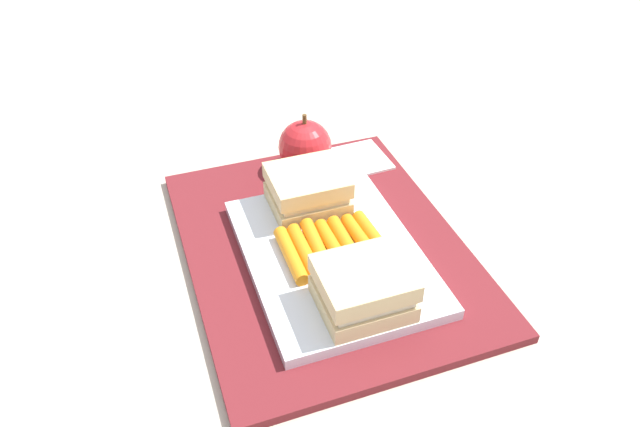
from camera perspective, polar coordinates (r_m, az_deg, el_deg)
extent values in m
plane|color=#B7AD99|center=(0.64, 0.37, -3.59)|extent=(2.40, 2.40, 0.00)
cube|color=maroon|center=(0.64, 0.38, -3.25)|extent=(0.36, 0.28, 0.01)
cube|color=white|center=(0.61, 1.17, -3.96)|extent=(0.23, 0.17, 0.01)
cube|color=#DBC189|center=(0.55, 4.05, -7.98)|extent=(0.07, 0.08, 0.02)
cube|color=beige|center=(0.54, 4.11, -7.04)|extent=(0.07, 0.07, 0.01)
cube|color=#DBC189|center=(0.53, 4.17, -6.07)|extent=(0.07, 0.08, 0.02)
cube|color=#DBC189|center=(0.66, -1.17, 1.33)|extent=(0.07, 0.08, 0.02)
cube|color=beige|center=(0.65, -1.19, 2.23)|extent=(0.07, 0.07, 0.01)
cube|color=#DBC189|center=(0.65, -1.20, 3.16)|extent=(0.07, 0.08, 0.02)
cylinder|color=orange|center=(0.62, 4.94, -2.03)|extent=(0.08, 0.01, 0.02)
cylinder|color=orange|center=(0.61, 3.80, -2.35)|extent=(0.08, 0.01, 0.02)
cylinder|color=orange|center=(0.61, 2.45, -2.77)|extent=(0.08, 0.01, 0.02)
cylinder|color=orange|center=(0.61, 1.23, -3.04)|extent=(0.08, 0.01, 0.02)
cylinder|color=orange|center=(0.60, -0.20, -3.32)|extent=(0.08, 0.01, 0.02)
cylinder|color=orange|center=(0.60, -1.49, -3.61)|extent=(0.08, 0.01, 0.01)
cylinder|color=orange|center=(0.60, -2.76, -3.94)|extent=(0.08, 0.01, 0.01)
sphere|color=red|center=(0.73, -1.42, 6.33)|extent=(0.06, 0.06, 0.06)
cylinder|color=brown|center=(0.71, -1.47, 8.86)|extent=(0.01, 0.00, 0.01)
cube|color=white|center=(0.76, 3.60, 5.13)|extent=(0.07, 0.07, 0.00)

